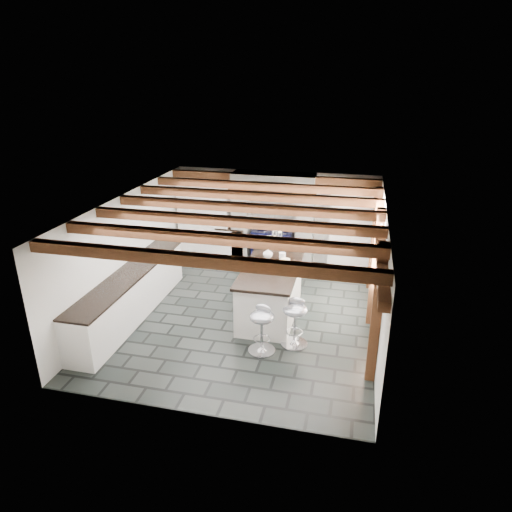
% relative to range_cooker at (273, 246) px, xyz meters
% --- Properties ---
extents(ground, '(6.00, 6.00, 0.00)m').
position_rel_range_cooker_xyz_m(ground, '(0.00, -2.68, -0.47)').
color(ground, black).
rests_on(ground, ground).
extents(room_shell, '(6.00, 6.03, 6.00)m').
position_rel_range_cooker_xyz_m(room_shell, '(-0.61, -1.26, 0.60)').
color(room_shell, white).
rests_on(room_shell, ground).
extents(range_cooker, '(1.00, 0.63, 0.99)m').
position_rel_range_cooker_xyz_m(range_cooker, '(0.00, 0.00, 0.00)').
color(range_cooker, black).
rests_on(range_cooker, ground).
extents(kitchen_island, '(1.09, 2.06, 1.35)m').
position_rel_range_cooker_xyz_m(kitchen_island, '(0.47, -2.63, 0.05)').
color(kitchen_island, white).
rests_on(kitchen_island, ground).
extents(bar_stool_near, '(0.48, 0.48, 0.89)m').
position_rel_range_cooker_xyz_m(bar_stool_near, '(1.11, -3.58, 0.09)').
color(bar_stool_near, silver).
rests_on(bar_stool_near, ground).
extents(bar_stool_far, '(0.53, 0.53, 0.87)m').
position_rel_range_cooker_xyz_m(bar_stool_far, '(0.59, -3.92, 0.08)').
color(bar_stool_far, silver).
rests_on(bar_stool_far, ground).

